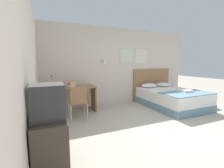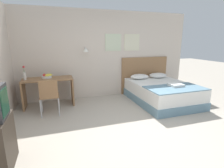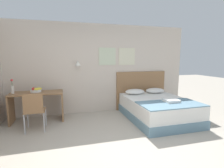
# 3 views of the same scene
# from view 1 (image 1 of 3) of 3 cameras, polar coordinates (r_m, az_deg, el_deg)

# --- Properties ---
(ground_plane) EXTENTS (24.00, 24.00, 0.00)m
(ground_plane) POSITION_cam_1_polar(r_m,az_deg,el_deg) (3.49, 21.31, -17.19)
(ground_plane) COLOR #B2A899
(wall_back) EXTENTS (5.84, 0.31, 2.65)m
(wall_back) POSITION_cam_1_polar(r_m,az_deg,el_deg) (5.35, 2.02, 6.67)
(wall_back) COLOR beige
(wall_back) RESTS_ON ground_plane
(wall_left) EXTENTS (0.06, 5.59, 2.65)m
(wall_left) POSITION_cam_1_polar(r_m,az_deg,el_deg) (2.04, -31.05, 3.15)
(wall_left) COLOR beige
(wall_left) RESTS_ON ground_plane
(bed) EXTENTS (1.55, 2.06, 0.56)m
(bed) POSITION_cam_1_polar(r_m,az_deg,el_deg) (5.41, 21.55, -5.14)
(bed) COLOR #66899E
(bed) RESTS_ON ground_plane
(headboard) EXTENTS (1.67, 0.06, 1.22)m
(headboard) POSITION_cam_1_polar(r_m,az_deg,el_deg) (6.13, 14.75, -0.19)
(headboard) COLOR #8E6642
(headboard) RESTS_ON ground_plane
(pillow_left) EXTENTS (0.60, 0.45, 0.15)m
(pillow_left) POSITION_cam_1_polar(r_m,az_deg,el_deg) (5.69, 13.93, -0.53)
(pillow_left) COLOR white
(pillow_left) RESTS_ON bed
(pillow_right) EXTENTS (0.60, 0.45, 0.15)m
(pillow_right) POSITION_cam_1_polar(r_m,az_deg,el_deg) (6.12, 19.03, -0.14)
(pillow_right) COLOR white
(pillow_right) RESTS_ON bed
(throw_blanket) EXTENTS (1.50, 0.82, 0.02)m
(throw_blanket) POSITION_cam_1_polar(r_m,az_deg,el_deg) (4.96, 26.59, -3.13)
(throw_blanket) COLOR #66899E
(throw_blanket) RESTS_ON bed
(folded_towel_near_foot) EXTENTS (0.34, 0.32, 0.06)m
(folded_towel_near_foot) POSITION_cam_1_polar(r_m,az_deg,el_deg) (5.13, 26.21, -2.29)
(folded_towel_near_foot) COLOR white
(folded_towel_near_foot) RESTS_ON throw_blanket
(desk) EXTENTS (1.29, 0.59, 0.77)m
(desk) POSITION_cam_1_polar(r_m,az_deg,el_deg) (4.55, -14.72, -3.81)
(desk) COLOR #8E6642
(desk) RESTS_ON ground_plane
(desk_chair) EXTENTS (0.44, 0.44, 0.89)m
(desk_chair) POSITION_cam_1_polar(r_m,az_deg,el_deg) (3.88, -12.73, -6.03)
(desk_chair) COLOR #8E6642
(desk_chair) RESTS_ON ground_plane
(fruit_bowl) EXTENTS (0.29, 0.26, 0.12)m
(fruit_bowl) POSITION_cam_1_polar(r_m,az_deg,el_deg) (4.55, -15.22, -0.34)
(fruit_bowl) COLOR silver
(fruit_bowl) RESTS_ON desk
(flower_vase) EXTENTS (0.07, 0.07, 0.37)m
(flower_vase) POSITION_cam_1_polar(r_m,az_deg,el_deg) (4.42, -21.86, 0.30)
(flower_vase) COLOR silver
(flower_vase) RESTS_ON desk
(tv_stand) EXTENTS (0.42, 0.63, 0.74)m
(tv_stand) POSITION_cam_1_polar(r_m,az_deg,el_deg) (2.30, -22.34, -20.81)
(tv_stand) COLOR #3D3328
(tv_stand) RESTS_ON ground_plane
(television) EXTENTS (0.41, 0.41, 0.45)m
(television) POSITION_cam_1_polar(r_m,az_deg,el_deg) (2.08, -23.13, -6.19)
(television) COLOR #2D2D30
(television) RESTS_ON tv_stand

